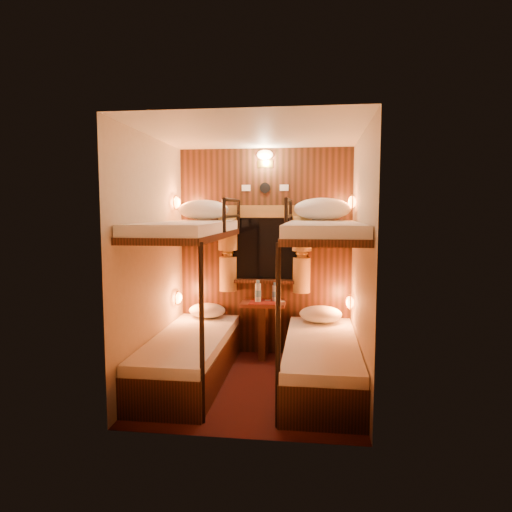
# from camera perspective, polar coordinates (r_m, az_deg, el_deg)

# --- Properties ---
(floor) EXTENTS (2.10, 2.10, 0.00)m
(floor) POSITION_cam_1_polar(r_m,az_deg,el_deg) (4.61, -0.31, -15.82)
(floor) COLOR #33100E
(floor) RESTS_ON ground
(ceiling) EXTENTS (2.10, 2.10, 0.00)m
(ceiling) POSITION_cam_1_polar(r_m,az_deg,el_deg) (4.34, -0.33, 15.11)
(ceiling) COLOR silver
(ceiling) RESTS_ON wall_back
(wall_back) EXTENTS (2.40, 0.00, 2.40)m
(wall_back) POSITION_cam_1_polar(r_m,az_deg,el_deg) (5.35, 1.16, 0.45)
(wall_back) COLOR #C6B293
(wall_back) RESTS_ON floor
(wall_front) EXTENTS (2.40, 0.00, 2.40)m
(wall_front) POSITION_cam_1_polar(r_m,az_deg,el_deg) (3.28, -2.73, -2.90)
(wall_front) COLOR #C6B293
(wall_front) RESTS_ON floor
(wall_left) EXTENTS (0.00, 2.40, 2.40)m
(wall_left) POSITION_cam_1_polar(r_m,az_deg,el_deg) (4.55, -12.90, -0.62)
(wall_left) COLOR #C6B293
(wall_left) RESTS_ON floor
(wall_right) EXTENTS (0.00, 2.40, 2.40)m
(wall_right) POSITION_cam_1_polar(r_m,az_deg,el_deg) (4.30, 13.02, -1.00)
(wall_right) COLOR #C6B293
(wall_right) RESTS_ON floor
(back_panel) EXTENTS (2.00, 0.03, 2.40)m
(back_panel) POSITION_cam_1_polar(r_m,az_deg,el_deg) (5.34, 1.14, 0.43)
(back_panel) COLOR black
(back_panel) RESTS_ON floor
(bunk_left) EXTENTS (0.72, 1.90, 1.82)m
(bunk_left) POSITION_cam_1_polar(r_m,az_deg,el_deg) (4.62, -8.27, -8.52)
(bunk_left) COLOR black
(bunk_left) RESTS_ON floor
(bunk_right) EXTENTS (0.72, 1.90, 1.82)m
(bunk_right) POSITION_cam_1_polar(r_m,az_deg,el_deg) (4.46, 8.18, -9.05)
(bunk_right) COLOR black
(bunk_right) RESTS_ON floor
(window) EXTENTS (1.00, 0.12, 0.79)m
(window) POSITION_cam_1_polar(r_m,az_deg,el_deg) (5.31, 1.10, 0.20)
(window) COLOR black
(window) RESTS_ON back_panel
(curtains) EXTENTS (1.10, 0.22, 1.00)m
(curtains) POSITION_cam_1_polar(r_m,az_deg,el_deg) (5.27, 1.07, 1.06)
(curtains) COLOR olive
(curtains) RESTS_ON back_panel
(back_fixtures) EXTENTS (0.54, 0.09, 0.48)m
(back_fixtures) POSITION_cam_1_polar(r_m,az_deg,el_deg) (5.31, 1.12, 11.72)
(back_fixtures) COLOR black
(back_fixtures) RESTS_ON back_panel
(reading_lamps) EXTENTS (2.00, 0.20, 1.25)m
(reading_lamps) POSITION_cam_1_polar(r_m,az_deg,el_deg) (5.00, 0.73, 0.54)
(reading_lamps) COLOR orange
(reading_lamps) RESTS_ON wall_left
(table) EXTENTS (0.50, 0.34, 0.66)m
(table) POSITION_cam_1_polar(r_m,az_deg,el_deg) (5.29, 0.91, -8.26)
(table) COLOR #5E2815
(table) RESTS_ON floor
(bottle_left) EXTENTS (0.07, 0.07, 0.25)m
(bottle_left) POSITION_cam_1_polar(r_m,az_deg,el_deg) (5.22, 0.25, -4.57)
(bottle_left) COLOR #99BFE5
(bottle_left) RESTS_ON table
(bottle_right) EXTENTS (0.06, 0.06, 0.22)m
(bottle_right) POSITION_cam_1_polar(r_m,az_deg,el_deg) (5.26, 2.38, -4.66)
(bottle_right) COLOR #99BFE5
(bottle_right) RESTS_ON table
(sachet_a) EXTENTS (0.10, 0.08, 0.01)m
(sachet_a) POSITION_cam_1_polar(r_m,az_deg,el_deg) (5.26, 3.13, -5.68)
(sachet_a) COLOR silver
(sachet_a) RESTS_ON table
(sachet_b) EXTENTS (0.07, 0.06, 0.01)m
(sachet_b) POSITION_cam_1_polar(r_m,az_deg,el_deg) (5.31, 1.48, -5.56)
(sachet_b) COLOR silver
(sachet_b) RESTS_ON table
(pillow_lower_left) EXTENTS (0.42, 0.30, 0.17)m
(pillow_lower_left) POSITION_cam_1_polar(r_m,az_deg,el_deg) (5.34, -6.13, -6.78)
(pillow_lower_left) COLOR white
(pillow_lower_left) RESTS_ON bunk_left
(pillow_lower_right) EXTENTS (0.47, 0.34, 0.18)m
(pillow_lower_right) POSITION_cam_1_polar(r_m,az_deg,el_deg) (5.13, 8.08, -7.21)
(pillow_lower_right) COLOR white
(pillow_lower_right) RESTS_ON bunk_right
(pillow_upper_left) EXTENTS (0.56, 0.40, 0.22)m
(pillow_upper_left) POSITION_cam_1_polar(r_m,az_deg,el_deg) (5.10, -6.57, 5.76)
(pillow_upper_left) COLOR white
(pillow_upper_left) RESTS_ON bunk_left
(pillow_upper_right) EXTENTS (0.61, 0.43, 0.24)m
(pillow_upper_right) POSITION_cam_1_polar(r_m,az_deg,el_deg) (4.95, 8.28, 5.84)
(pillow_upper_right) COLOR white
(pillow_upper_right) RESTS_ON bunk_right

